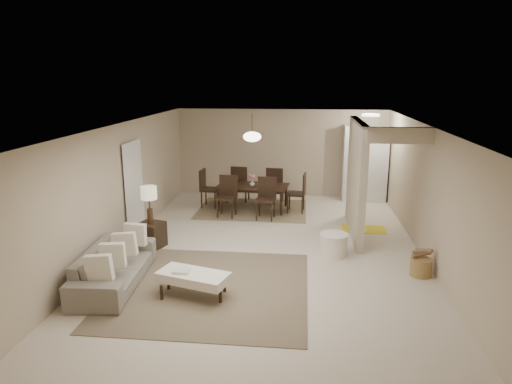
# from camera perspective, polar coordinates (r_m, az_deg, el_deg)

# --- Properties ---
(floor) EXTENTS (9.00, 9.00, 0.00)m
(floor) POSITION_cam_1_polar(r_m,az_deg,el_deg) (9.25, 1.57, -7.32)
(floor) COLOR beige
(floor) RESTS_ON ground
(ceiling) EXTENTS (9.00, 9.00, 0.00)m
(ceiling) POSITION_cam_1_polar(r_m,az_deg,el_deg) (8.65, 1.69, 8.27)
(ceiling) COLOR white
(ceiling) RESTS_ON back_wall
(back_wall) EXTENTS (6.00, 0.00, 6.00)m
(back_wall) POSITION_cam_1_polar(r_m,az_deg,el_deg) (13.27, 3.15, 4.90)
(back_wall) COLOR #C0AE91
(back_wall) RESTS_ON floor
(left_wall) EXTENTS (0.00, 9.00, 9.00)m
(left_wall) POSITION_cam_1_polar(r_m,az_deg,el_deg) (9.57, -16.58, 0.67)
(left_wall) COLOR #C0AE91
(left_wall) RESTS_ON floor
(right_wall) EXTENTS (0.00, 9.00, 9.00)m
(right_wall) POSITION_cam_1_polar(r_m,az_deg,el_deg) (9.15, 20.71, -0.28)
(right_wall) COLOR #C0AE91
(right_wall) RESTS_ON floor
(partition) EXTENTS (0.15, 2.50, 2.50)m
(partition) POSITION_cam_1_polar(r_m,az_deg,el_deg) (10.12, 12.40, 1.65)
(partition) COLOR #C0AE91
(partition) RESTS_ON floor
(doorway) EXTENTS (0.04, 0.90, 2.04)m
(doorway) POSITION_cam_1_polar(r_m,az_deg,el_deg) (10.15, -15.06, 0.19)
(doorway) COLOR black
(doorway) RESTS_ON floor
(pantry_cabinet) EXTENTS (1.20, 0.55, 2.10)m
(pantry_cabinet) POSITION_cam_1_polar(r_m,az_deg,el_deg) (13.05, 13.43, 3.48)
(pantry_cabinet) COLOR silver
(pantry_cabinet) RESTS_ON floor
(flush_light) EXTENTS (0.44, 0.44, 0.05)m
(flush_light) POSITION_cam_1_polar(r_m,az_deg,el_deg) (11.93, 14.15, 9.31)
(flush_light) COLOR white
(flush_light) RESTS_ON ceiling
(living_rug) EXTENTS (3.20, 3.20, 0.01)m
(living_rug) POSITION_cam_1_polar(r_m,az_deg,el_deg) (7.74, -5.77, -11.83)
(living_rug) COLOR brown
(living_rug) RESTS_ON floor
(sofa) EXTENTS (2.24, 1.00, 0.64)m
(sofa) POSITION_cam_1_polar(r_m,az_deg,el_deg) (8.08, -17.28, -8.83)
(sofa) COLOR gray
(sofa) RESTS_ON floor
(ottoman_bench) EXTENTS (1.22, 0.81, 0.40)m
(ottoman_bench) POSITION_cam_1_polar(r_m,az_deg,el_deg) (7.38, -7.86, -10.53)
(ottoman_bench) COLOR white
(ottoman_bench) RESTS_ON living_rug
(side_table) EXTENTS (0.59, 0.59, 0.52)m
(side_table) POSITION_cam_1_polar(r_m,az_deg,el_deg) (9.58, -12.96, -5.26)
(side_table) COLOR black
(side_table) RESTS_ON floor
(table_lamp) EXTENTS (0.32, 0.32, 0.76)m
(table_lamp) POSITION_cam_1_polar(r_m,az_deg,el_deg) (9.35, -13.24, -0.51)
(table_lamp) COLOR #4A321F
(table_lamp) RESTS_ON side_table
(round_pouf) EXTENTS (0.55, 0.55, 0.43)m
(round_pouf) POSITION_cam_1_polar(r_m,az_deg,el_deg) (9.08, 9.67, -6.50)
(round_pouf) COLOR white
(round_pouf) RESTS_ON floor
(wicker_basket) EXTENTS (0.46, 0.46, 0.31)m
(wicker_basket) POSITION_cam_1_polar(r_m,az_deg,el_deg) (8.59, 19.91, -8.82)
(wicker_basket) COLOR olive
(wicker_basket) RESTS_ON floor
(dining_rug) EXTENTS (2.80, 2.10, 0.01)m
(dining_rug) POSITION_cam_1_polar(r_m,az_deg,el_deg) (12.00, -0.46, -2.18)
(dining_rug) COLOR #7B6B4C
(dining_rug) RESTS_ON floor
(dining_table) EXTENTS (1.91, 1.19, 0.64)m
(dining_table) POSITION_cam_1_polar(r_m,az_deg,el_deg) (11.92, -0.47, -0.73)
(dining_table) COLOR black
(dining_table) RESTS_ON dining_rug
(dining_chairs) EXTENTS (2.77, 2.11, 1.02)m
(dining_chairs) POSITION_cam_1_polar(r_m,az_deg,el_deg) (11.87, -0.47, 0.16)
(dining_chairs) COLOR black
(dining_chairs) RESTS_ON dining_rug
(vase) EXTENTS (0.18, 0.18, 0.14)m
(vase) POSITION_cam_1_polar(r_m,az_deg,el_deg) (11.82, -0.47, 1.11)
(vase) COLOR white
(vase) RESTS_ON dining_table
(yellow_mat) EXTENTS (0.99, 0.61, 0.01)m
(yellow_mat) POSITION_cam_1_polar(r_m,az_deg,el_deg) (10.76, 13.31, -4.54)
(yellow_mat) COLOR yellow
(yellow_mat) RESTS_ON floor
(pendant_light) EXTENTS (0.46, 0.46, 0.71)m
(pendant_light) POSITION_cam_1_polar(r_m,az_deg,el_deg) (11.61, -0.48, 6.93)
(pendant_light) COLOR #4A321F
(pendant_light) RESTS_ON ceiling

